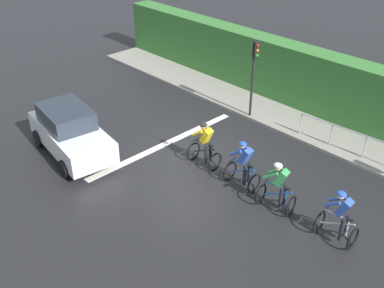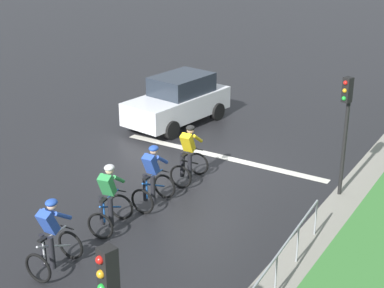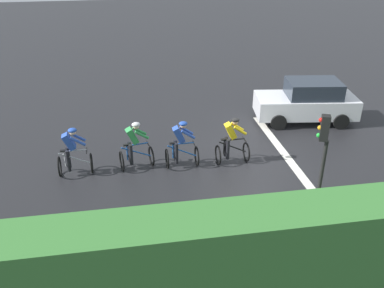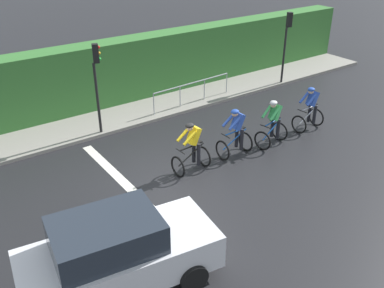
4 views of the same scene
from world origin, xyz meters
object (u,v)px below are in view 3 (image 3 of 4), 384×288
(cyclist_lead, at_px, (73,153))
(pedestrian_railing_kerbside, at_px, (152,231))
(traffic_light_near_crossing, at_px, (322,158))
(cyclist_fourth, at_px, (232,142))
(cyclist_second, at_px, (135,147))
(car_white, at_px, (307,101))
(cyclist_mid, at_px, (181,145))

(cyclist_lead, relative_size, pedestrian_railing_kerbside, 0.42)
(cyclist_lead, distance_m, traffic_light_near_crossing, 7.74)
(cyclist_fourth, bearing_deg, cyclist_second, 86.95)
(cyclist_second, height_order, cyclist_fourth, same)
(car_white, xyz_separation_m, pedestrian_railing_kerbside, (-7.20, 7.05, -0.07))
(cyclist_second, relative_size, cyclist_mid, 1.00)
(cyclist_second, height_order, cyclist_mid, same)
(cyclist_second, bearing_deg, cyclist_mid, -96.51)
(cyclist_mid, height_order, pedestrian_railing_kerbside, cyclist_mid)
(car_white, xyz_separation_m, traffic_light_near_crossing, (-6.86, 2.79, 1.35))
(car_white, relative_size, pedestrian_railing_kerbside, 1.09)
(cyclist_lead, xyz_separation_m, pedestrian_railing_kerbside, (-4.34, -2.21, 0.00))
(car_white, height_order, pedestrian_railing_kerbside, car_white)
(cyclist_mid, height_order, traffic_light_near_crossing, traffic_light_near_crossing)
(cyclist_lead, distance_m, pedestrian_railing_kerbside, 4.87)
(cyclist_second, relative_size, pedestrian_railing_kerbside, 0.42)
(traffic_light_near_crossing, xyz_separation_m, pedestrian_railing_kerbside, (-0.33, 4.26, -1.42))
(pedestrian_railing_kerbside, bearing_deg, cyclist_fourth, -35.65)
(car_white, bearing_deg, traffic_light_near_crossing, 157.86)
(cyclist_mid, height_order, car_white, car_white)
(cyclist_lead, distance_m, cyclist_mid, 3.52)
(cyclist_second, xyz_separation_m, cyclist_mid, (-0.17, -1.52, 0.00))
(cyclist_fourth, relative_size, car_white, 0.39)
(cyclist_lead, relative_size, cyclist_mid, 1.00)
(cyclist_lead, distance_m, car_white, 9.69)
(cyclist_second, relative_size, car_white, 0.39)
(cyclist_second, distance_m, car_white, 7.76)
(cyclist_lead, height_order, cyclist_mid, same)
(cyclist_lead, relative_size, cyclist_fourth, 1.00)
(cyclist_second, height_order, traffic_light_near_crossing, traffic_light_near_crossing)
(cyclist_fourth, xyz_separation_m, pedestrian_railing_kerbside, (-4.27, 3.06, 0.00))
(cyclist_lead, relative_size, traffic_light_near_crossing, 0.50)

